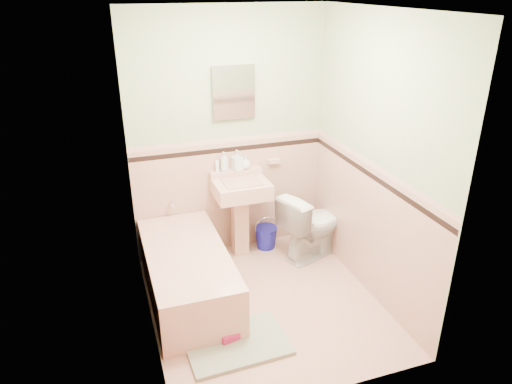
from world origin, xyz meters
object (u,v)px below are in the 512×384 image
object	(u,v)px
toilet	(312,224)
medicine_cabinet	(234,92)
soap_bottle_left	(224,162)
bucket	(266,237)
shoe	(230,337)
soap_bottle_mid	(237,160)
bathtub	(188,275)
soap_bottle_right	(245,162)
sink	(242,220)

from	to	relation	value
toilet	medicine_cabinet	bearing A→B (deg)	37.55
soap_bottle_left	toilet	xyz separation A→B (m)	(0.82, -0.41, -0.65)
bucket	shoe	bearing A→B (deg)	-120.47
toilet	soap_bottle_mid	bearing A→B (deg)	38.80
bathtub	soap_bottle_mid	world-z (taller)	soap_bottle_mid
soap_bottle_mid	medicine_cabinet	bearing A→B (deg)	117.17
toilet	bucket	distance (m)	0.56
bathtub	toilet	size ratio (longest dim) A/B	2.06
toilet	shoe	distance (m)	1.60
soap_bottle_right	soap_bottle_mid	bearing A→B (deg)	180.00
soap_bottle_left	bucket	bearing A→B (deg)	-13.69
soap_bottle_right	bucket	xyz separation A→B (m)	(0.20, -0.10, -0.86)
sink	medicine_cabinet	world-z (taller)	medicine_cabinet
medicine_cabinet	soap_bottle_right	size ratio (longest dim) A/B	3.59
bathtub	sink	xyz separation A→B (m)	(0.68, 0.53, 0.20)
sink	toilet	size ratio (longest dim) A/B	1.17
sink	soap_bottle_mid	distance (m)	0.62
bucket	shoe	distance (m)	1.56
soap_bottle_mid	toilet	bearing A→B (deg)	-30.82
bathtub	medicine_cabinet	size ratio (longest dim) A/B	3.03
bathtub	shoe	world-z (taller)	bathtub
soap_bottle_left	soap_bottle_mid	size ratio (longest dim) A/B	0.97
soap_bottle_left	soap_bottle_mid	bearing A→B (deg)	0.00
medicine_cabinet	bucket	size ratio (longest dim) A/B	2.05
bathtub	sink	bearing A→B (deg)	37.93
toilet	soap_bottle_right	bearing A→B (deg)	35.23
medicine_cabinet	bucket	distance (m)	1.61
bathtub	shoe	bearing A→B (deg)	-75.47
soap_bottle_right	toilet	bearing A→B (deg)	-34.39
medicine_cabinet	shoe	size ratio (longest dim) A/B	3.27
soap_bottle_mid	shoe	bearing A→B (deg)	-109.31
soap_bottle_left	soap_bottle_mid	distance (m)	0.14
soap_bottle_left	bathtub	bearing A→B (deg)	-128.19
soap_bottle_mid	toilet	xyz separation A→B (m)	(0.68, -0.41, -0.65)
toilet	bathtub	bearing A→B (deg)	82.07
sink	shoe	bearing A→B (deg)	-111.22
soap_bottle_mid	bathtub	bearing A→B (deg)	-134.40
bucket	shoe	xyz separation A→B (m)	(-0.79, -1.34, -0.06)
bathtub	medicine_cabinet	distance (m)	1.78
shoe	bathtub	bearing A→B (deg)	93.14
soap_bottle_right	soap_bottle_left	bearing A→B (deg)	180.00
sink	soap_bottle_left	distance (m)	0.63
bathtub	sink	size ratio (longest dim) A/B	1.76
bathtub	soap_bottle_left	world-z (taller)	soap_bottle_left
medicine_cabinet	soap_bottle_left	bearing A→B (deg)	-166.14
soap_bottle_mid	shoe	world-z (taller)	soap_bottle_mid
soap_bottle_right	bucket	size ratio (longest dim) A/B	0.57
bathtub	toilet	bearing A→B (deg)	12.44
soap_bottle_right	shoe	world-z (taller)	soap_bottle_right
toilet	bucket	bearing A→B (deg)	32.25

